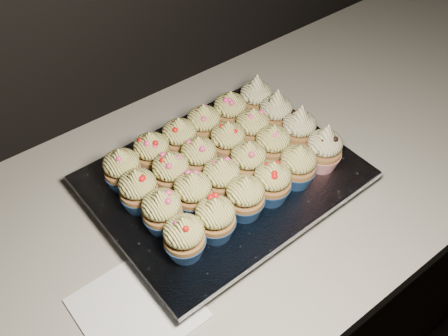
# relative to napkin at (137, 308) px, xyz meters

# --- Properties ---
(worktop) EXTENTS (2.44, 0.64, 0.04)m
(worktop) POSITION_rel_napkin_xyz_m (0.02, 0.11, -0.02)
(worktop) COLOR beige
(worktop) RESTS_ON cabinet
(napkin) EXTENTS (0.16, 0.16, 0.00)m
(napkin) POSITION_rel_napkin_xyz_m (0.00, 0.00, 0.00)
(napkin) COLOR white
(napkin) RESTS_ON worktop
(baking_tray) EXTENTS (0.41, 0.31, 0.02)m
(baking_tray) POSITION_rel_napkin_xyz_m (0.24, 0.11, 0.01)
(baking_tray) COLOR black
(baking_tray) RESTS_ON worktop
(foil_lining) EXTENTS (0.44, 0.35, 0.01)m
(foil_lining) POSITION_rel_napkin_xyz_m (0.24, 0.11, 0.03)
(foil_lining) COLOR silver
(foil_lining) RESTS_ON baking_tray
(cupcake_0) EXTENTS (0.06, 0.06, 0.08)m
(cupcake_0) POSITION_rel_napkin_xyz_m (0.10, 0.02, 0.07)
(cupcake_0) COLOR navy
(cupcake_0) RESTS_ON foil_lining
(cupcake_1) EXTENTS (0.06, 0.06, 0.08)m
(cupcake_1) POSITION_rel_napkin_xyz_m (0.16, 0.02, 0.07)
(cupcake_1) COLOR navy
(cupcake_1) RESTS_ON foil_lining
(cupcake_2) EXTENTS (0.06, 0.06, 0.08)m
(cupcake_2) POSITION_rel_napkin_xyz_m (0.22, 0.02, 0.07)
(cupcake_2) COLOR navy
(cupcake_2) RESTS_ON foil_lining
(cupcake_3) EXTENTS (0.06, 0.06, 0.08)m
(cupcake_3) POSITION_rel_napkin_xyz_m (0.27, 0.02, 0.07)
(cupcake_3) COLOR navy
(cupcake_3) RESTS_ON foil_lining
(cupcake_4) EXTENTS (0.06, 0.06, 0.08)m
(cupcake_4) POSITION_rel_napkin_xyz_m (0.33, 0.02, 0.07)
(cupcake_4) COLOR navy
(cupcake_4) RESTS_ON foil_lining
(cupcake_5) EXTENTS (0.06, 0.06, 0.10)m
(cupcake_5) POSITION_rel_napkin_xyz_m (0.39, 0.02, 0.07)
(cupcake_5) COLOR red
(cupcake_5) RESTS_ON foil_lining
(cupcake_6) EXTENTS (0.06, 0.06, 0.08)m
(cupcake_6) POSITION_rel_napkin_xyz_m (0.10, 0.08, 0.07)
(cupcake_6) COLOR navy
(cupcake_6) RESTS_ON foil_lining
(cupcake_7) EXTENTS (0.06, 0.06, 0.08)m
(cupcake_7) POSITION_rel_napkin_xyz_m (0.16, 0.08, 0.07)
(cupcake_7) COLOR navy
(cupcake_7) RESTS_ON foil_lining
(cupcake_8) EXTENTS (0.06, 0.06, 0.08)m
(cupcake_8) POSITION_rel_napkin_xyz_m (0.21, 0.08, 0.07)
(cupcake_8) COLOR navy
(cupcake_8) RESTS_ON foil_lining
(cupcake_9) EXTENTS (0.06, 0.06, 0.08)m
(cupcake_9) POSITION_rel_napkin_xyz_m (0.27, 0.08, 0.07)
(cupcake_9) COLOR navy
(cupcake_9) RESTS_ON foil_lining
(cupcake_10) EXTENTS (0.06, 0.06, 0.08)m
(cupcake_10) POSITION_rel_napkin_xyz_m (0.33, 0.08, 0.07)
(cupcake_10) COLOR navy
(cupcake_10) RESTS_ON foil_lining
(cupcake_11) EXTENTS (0.06, 0.06, 0.10)m
(cupcake_11) POSITION_rel_napkin_xyz_m (0.39, 0.08, 0.07)
(cupcake_11) COLOR red
(cupcake_11) RESTS_ON foil_lining
(cupcake_12) EXTENTS (0.06, 0.06, 0.08)m
(cupcake_12) POSITION_rel_napkin_xyz_m (0.09, 0.14, 0.07)
(cupcake_12) COLOR navy
(cupcake_12) RESTS_ON foil_lining
(cupcake_13) EXTENTS (0.06, 0.06, 0.08)m
(cupcake_13) POSITION_rel_napkin_xyz_m (0.16, 0.14, 0.07)
(cupcake_13) COLOR navy
(cupcake_13) RESTS_ON foil_lining
(cupcake_14) EXTENTS (0.06, 0.06, 0.08)m
(cupcake_14) POSITION_rel_napkin_xyz_m (0.21, 0.14, 0.07)
(cupcake_14) COLOR navy
(cupcake_14) RESTS_ON foil_lining
(cupcake_15) EXTENTS (0.06, 0.06, 0.08)m
(cupcake_15) POSITION_rel_napkin_xyz_m (0.27, 0.14, 0.07)
(cupcake_15) COLOR navy
(cupcake_15) RESTS_ON foil_lining
(cupcake_16) EXTENTS (0.06, 0.06, 0.08)m
(cupcake_16) POSITION_rel_napkin_xyz_m (0.33, 0.14, 0.07)
(cupcake_16) COLOR navy
(cupcake_16) RESTS_ON foil_lining
(cupcake_17) EXTENTS (0.06, 0.06, 0.10)m
(cupcake_17) POSITION_rel_napkin_xyz_m (0.39, 0.14, 0.07)
(cupcake_17) COLOR red
(cupcake_17) RESTS_ON foil_lining
(cupcake_18) EXTENTS (0.06, 0.06, 0.08)m
(cupcake_18) POSITION_rel_napkin_xyz_m (0.10, 0.19, 0.07)
(cupcake_18) COLOR navy
(cupcake_18) RESTS_ON foil_lining
(cupcake_19) EXTENTS (0.06, 0.06, 0.08)m
(cupcake_19) POSITION_rel_napkin_xyz_m (0.16, 0.20, 0.07)
(cupcake_19) COLOR navy
(cupcake_19) RESTS_ON foil_lining
(cupcake_20) EXTENTS (0.06, 0.06, 0.08)m
(cupcake_20) POSITION_rel_napkin_xyz_m (0.21, 0.20, 0.07)
(cupcake_20) COLOR navy
(cupcake_20) RESTS_ON foil_lining
(cupcake_21) EXTENTS (0.06, 0.06, 0.08)m
(cupcake_21) POSITION_rel_napkin_xyz_m (0.27, 0.20, 0.07)
(cupcake_21) COLOR navy
(cupcake_21) RESTS_ON foil_lining
(cupcake_22) EXTENTS (0.06, 0.06, 0.08)m
(cupcake_22) POSITION_rel_napkin_xyz_m (0.33, 0.20, 0.07)
(cupcake_22) COLOR navy
(cupcake_22) RESTS_ON foil_lining
(cupcake_23) EXTENTS (0.06, 0.06, 0.10)m
(cupcake_23) POSITION_rel_napkin_xyz_m (0.39, 0.20, 0.07)
(cupcake_23) COLOR red
(cupcake_23) RESTS_ON foil_lining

